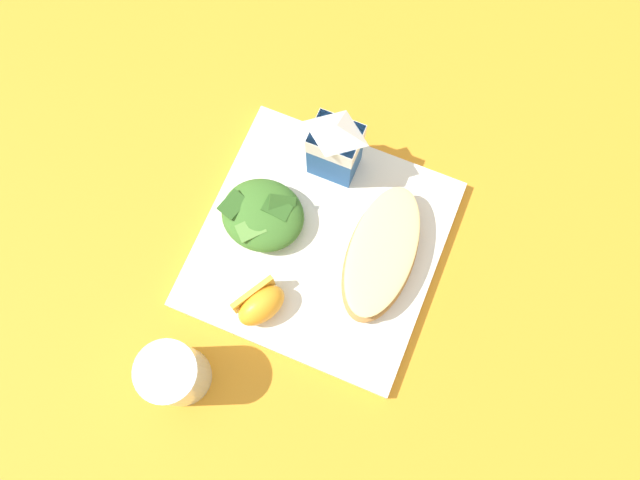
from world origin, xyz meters
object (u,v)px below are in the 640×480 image
object	(u,v)px
cheesy_pizza_bread	(381,253)
orange_wedge_front	(260,304)
milk_carton	(335,145)
white_plate	(320,244)
drinking_clear_cup	(174,374)
green_salad_pile	(264,212)

from	to	relation	value
cheesy_pizza_bread	orange_wedge_front	size ratio (longest dim) A/B	2.48
milk_carton	white_plate	bearing A→B (deg)	-77.59
drinking_clear_cup	white_plate	bearing A→B (deg)	67.22
white_plate	green_salad_pile	bearing A→B (deg)	176.94
white_plate	cheesy_pizza_bread	xyz separation A→B (m)	(0.07, 0.01, 0.03)
cheesy_pizza_bread	orange_wedge_front	world-z (taller)	orange_wedge_front
green_salad_pile	white_plate	bearing A→B (deg)	-3.06
white_plate	green_salad_pile	xyz separation A→B (m)	(-0.07, 0.00, 0.03)
green_salad_pile	milk_carton	bearing A→B (deg)	61.67
milk_carton	drinking_clear_cup	xyz separation A→B (m)	(-0.06, -0.31, -0.03)
milk_carton	orange_wedge_front	size ratio (longest dim) A/B	1.57
orange_wedge_front	milk_carton	bearing A→B (deg)	86.91
green_salad_pile	orange_wedge_front	size ratio (longest dim) A/B	1.43
white_plate	drinking_clear_cup	xyz separation A→B (m)	(-0.09, -0.21, 0.04)
white_plate	drinking_clear_cup	bearing A→B (deg)	-112.78
white_plate	orange_wedge_front	xyz separation A→B (m)	(-0.03, -0.10, 0.03)
white_plate	orange_wedge_front	size ratio (longest dim) A/B	4.00
milk_carton	orange_wedge_front	xyz separation A→B (m)	(-0.01, -0.20, -0.04)
milk_carton	orange_wedge_front	world-z (taller)	milk_carton
white_plate	drinking_clear_cup	size ratio (longest dim) A/B	3.10
green_salad_pile	drinking_clear_cup	world-z (taller)	drinking_clear_cup
orange_wedge_front	drinking_clear_cup	size ratio (longest dim) A/B	0.77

